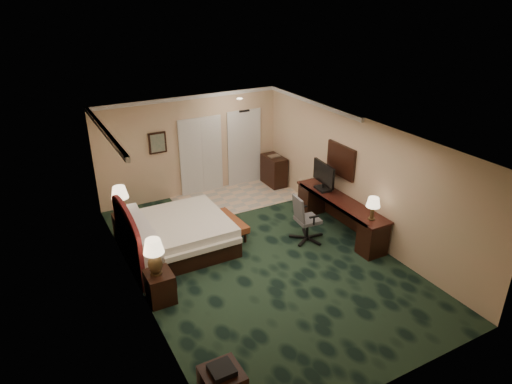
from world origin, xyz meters
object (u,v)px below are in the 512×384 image
bed_bench (230,226)px  desk (340,216)px  lamp_far (121,201)px  nightstand_far (126,227)px  minibar (274,171)px  nightstand_near (160,287)px  tv (324,177)px  lamp_near (154,257)px  desk_chair (308,218)px  bed (178,235)px

bed_bench → desk: (2.30, -1.07, 0.20)m
lamp_far → nightstand_far: bearing=-56.1°
lamp_far → minibar: 4.64m
desk → minibar: size_ratio=3.23×
nightstand_near → tv: 4.64m
tv → bed_bench: bearing=175.7°
lamp_near → lamp_far: lamp_far is taller
nightstand_far → lamp_near: (-0.04, -2.46, 0.63)m
lamp_near → tv: 4.60m
lamp_far → desk: (4.46, -2.02, -0.54)m
desk_chair → minibar: 3.16m
nightstand_near → minibar: bearing=38.3°
bed_bench → desk_chair: 1.80m
bed → lamp_near: 1.88m
tv → desk_chair: (-0.86, -0.65, -0.57)m
lamp_near → desk: 4.52m
nightstand_far → lamp_near: bearing=-90.8°
bed → nightstand_near: size_ratio=3.64×
lamp_far → desk: size_ratio=0.26×
minibar → desk_chair: bearing=-106.9°
nightstand_near → lamp_far: (-0.02, 2.52, 0.64)m
minibar → lamp_near: bearing=-142.1°
nightstand_far → nightstand_near: bearing=-90.0°
lamp_far → desk: bearing=-24.4°
lamp_near → lamp_far: 2.50m
nightstand_near → lamp_near: 0.64m
lamp_near → lamp_far: (0.01, 2.50, 0.01)m
lamp_near → desk_chair: bearing=7.8°
bed → desk_chair: desk_chair is taller
tv → nightstand_far: bearing=169.0°
lamp_far → desk: 4.92m
minibar → bed_bench: bearing=-139.9°
lamp_near → tv: bearing=14.4°
nightstand_near → tv: tv is taller
lamp_near → bed_bench: lamp_near is taller
minibar → bed: bearing=-150.8°
nightstand_far → bed_bench: nightstand_far is taller
lamp_far → desk_chair: bearing=-29.2°
desk → tv: (-0.02, 0.67, 0.73)m
minibar → tv: bearing=-91.5°
desk_chair → lamp_near: bearing=-167.2°
bed → tv: size_ratio=2.44×
lamp_near → desk: lamp_near is taller
bed → tv: 3.62m
desk_chair → minibar: size_ratio=1.30×
lamp_near → minibar: size_ratio=0.82×
lamp_near → minibar: bearing=37.9°
nightstand_far → tv: size_ratio=0.68×
desk_chair → nightstand_far: bearing=156.0°
lamp_near → nightstand_near: bearing=-36.3°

